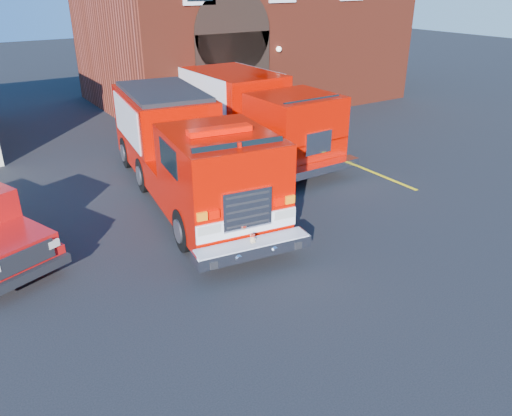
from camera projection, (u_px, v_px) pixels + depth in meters
ground at (231, 238)px, 12.81m from camera, size 100.00×100.00×0.00m
parking_stripe_near at (382, 176)px, 16.79m from camera, size 0.12×3.00×0.01m
parking_stripe_mid at (324, 152)px, 19.07m from camera, size 0.12×3.00×0.01m
parking_stripe_far at (278, 134)px, 21.35m from camera, size 0.12×3.00×0.01m
fire_station at (241, 16)px, 26.12m from camera, size 15.20×10.20×8.45m
fire_engine at (186, 150)px, 14.61m from camera, size 3.87×9.59×2.87m
secondary_truck at (247, 110)px, 18.83m from camera, size 2.78×8.72×2.82m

